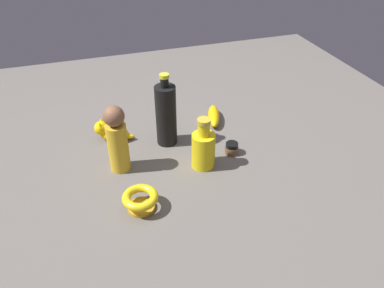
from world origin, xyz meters
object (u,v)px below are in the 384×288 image
object	(u,v)px
bowl	(140,199)
banana	(214,116)
cat_figurine	(111,132)
bottle_short	(203,148)
person_figure_adult	(117,139)
bottle_tall	(166,115)
nail_polish_jar	(231,148)

from	to	relation	value
bowl	banana	bearing A→B (deg)	136.23
cat_figurine	bottle_short	xyz separation A→B (m)	(0.24, 0.27, 0.04)
cat_figurine	banana	size ratio (longest dim) A/B	0.90
cat_figurine	banana	world-z (taller)	cat_figurine
banana	person_figure_adult	world-z (taller)	person_figure_adult
bottle_tall	bottle_short	xyz separation A→B (m)	(0.17, 0.08, -0.04)
banana	bowl	distance (m)	0.53
cat_figurine	nail_polish_jar	distance (m)	0.43
bottle_short	person_figure_adult	bearing A→B (deg)	-104.66
person_figure_adult	bowl	distance (m)	0.22
bottle_short	nail_polish_jar	world-z (taller)	bottle_short
bowl	cat_figurine	bearing A→B (deg)	-175.11
banana	person_figure_adult	size ratio (longest dim) A/B	0.66
bottle_short	bowl	distance (m)	0.27
nail_polish_jar	bottle_tall	bearing A→B (deg)	-124.00
bottle_tall	person_figure_adult	distance (m)	0.21
person_figure_adult	bottle_short	bearing A→B (deg)	75.34
banana	person_figure_adult	distance (m)	0.44
bottle_tall	person_figure_adult	world-z (taller)	bottle_tall
bottle_tall	nail_polish_jar	world-z (taller)	bottle_tall
bottle_short	banana	bearing A→B (deg)	152.15
banana	person_figure_adult	xyz separation A→B (m)	(0.18, -0.39, 0.09)
nail_polish_jar	bowl	size ratio (longest dim) A/B	0.45
cat_figurine	nail_polish_jar	bearing A→B (deg)	61.71
bowl	bottle_tall	bearing A→B (deg)	152.47
bottle_short	cat_figurine	bearing A→B (deg)	-132.22
cat_figurine	person_figure_adult	size ratio (longest dim) A/B	0.59
person_figure_adult	bottle_tall	bearing A→B (deg)	118.37
nail_polish_jar	bowl	xyz separation A→B (m)	(0.17, -0.35, 0.02)
banana	nail_polish_jar	size ratio (longest dim) A/B	3.28
cat_figurine	nail_polish_jar	world-z (taller)	cat_figurine
banana	bowl	bearing A→B (deg)	154.75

